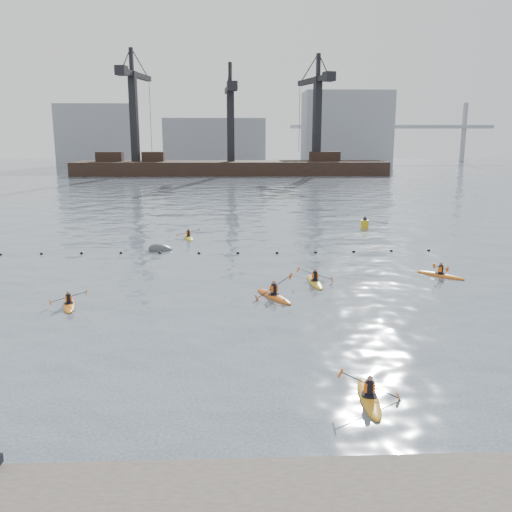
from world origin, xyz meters
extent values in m
plane|color=#384152|center=(0.00, 0.00, 0.00)|extent=(400.00, 400.00, 0.00)
sphere|color=black|center=(-17.00, 22.50, 0.03)|extent=(0.24, 0.24, 0.24)
sphere|color=black|center=(-14.00, 22.66, 0.03)|extent=(0.24, 0.24, 0.24)
sphere|color=black|center=(-11.00, 22.75, 0.03)|extent=(0.24, 0.24, 0.24)
sphere|color=black|center=(-8.00, 22.72, 0.03)|extent=(0.24, 0.24, 0.24)
sphere|color=black|center=(-5.00, 22.58, 0.03)|extent=(0.24, 0.24, 0.24)
sphere|color=black|center=(-2.00, 22.41, 0.03)|extent=(0.24, 0.24, 0.24)
sphere|color=black|center=(1.00, 22.28, 0.03)|extent=(0.24, 0.24, 0.24)
sphere|color=black|center=(4.00, 22.25, 0.03)|extent=(0.24, 0.24, 0.24)
sphere|color=black|center=(7.00, 22.34, 0.03)|extent=(0.24, 0.24, 0.24)
sphere|color=black|center=(10.00, 22.50, 0.03)|extent=(0.24, 0.24, 0.24)
sphere|color=black|center=(13.00, 22.66, 0.03)|extent=(0.24, 0.24, 0.24)
sphere|color=black|center=(16.00, 22.75, 0.03)|extent=(0.24, 0.24, 0.24)
cube|color=black|center=(0.00, 110.00, 0.85)|extent=(72.00, 12.00, 4.50)
cube|color=black|center=(-28.00, 110.00, 4.20)|extent=(6.00, 3.00, 2.20)
cube|color=black|center=(-18.00, 110.00, 4.20)|extent=(5.00, 3.00, 2.20)
cube|color=black|center=(22.00, 110.00, 4.20)|extent=(7.00, 3.00, 2.20)
cube|color=black|center=(-22.00, 110.00, 13.10)|extent=(1.85, 1.85, 20.00)
cube|color=black|center=(-21.53, 112.66, 22.50)|extent=(4.31, 17.93, 1.20)
cube|color=black|center=(-23.09, 103.80, 22.50)|extent=(2.62, 2.94, 2.00)
cube|color=black|center=(-22.00, 110.00, 25.60)|extent=(0.93, 0.93, 5.00)
cube|color=black|center=(0.00, 110.00, 11.60)|extent=(1.73, 1.73, 17.00)
cube|color=black|center=(-0.20, 112.24, 19.50)|extent=(2.50, 15.05, 1.20)
cube|color=black|center=(0.46, 104.77, 19.50)|extent=(2.42, 2.78, 2.00)
cube|color=black|center=(0.00, 110.00, 22.60)|extent=(0.87, 0.87, 5.00)
cube|color=black|center=(20.00, 110.00, 12.60)|extent=(1.96, 1.96, 19.00)
cube|color=black|center=(19.34, 112.46, 21.50)|extent=(5.56, 16.73, 1.20)
cube|color=black|center=(21.54, 104.25, 21.50)|extent=(2.80, 3.08, 2.00)
cube|color=black|center=(20.00, 110.00, 24.60)|extent=(0.98, 0.98, 5.00)
cube|color=gray|center=(-40.00, 150.00, 9.00)|extent=(22.00, 14.00, 18.00)
cube|color=gray|center=(-5.00, 150.00, 7.00)|extent=(30.00, 14.00, 14.00)
cube|color=gray|center=(35.00, 150.00, 11.00)|extent=(26.00, 14.00, 22.00)
cube|color=gray|center=(55.00, 170.00, 12.00)|extent=(70.00, 2.00, 1.20)
cylinder|color=gray|center=(30.00, 170.00, 10.00)|extent=(1.60, 1.60, 20.00)
cylinder|color=gray|center=(80.00, 170.00, 10.00)|extent=(1.60, 1.60, 20.00)
ellipsoid|color=#C75712|center=(2.92, 10.70, 0.04)|extent=(2.20, 3.40, 0.35)
cylinder|color=black|center=(2.92, 10.70, 0.18)|extent=(0.88, 0.88, 0.07)
cylinder|color=black|center=(2.92, 10.70, 0.49)|extent=(0.33, 0.33, 0.56)
cube|color=#FA5F0D|center=(2.92, 10.70, 0.51)|extent=(0.46, 0.39, 0.37)
sphere|color=#8C6651|center=(2.92, 10.70, 0.87)|extent=(0.23, 0.23, 0.23)
cylinder|color=black|center=(2.92, 10.70, 0.60)|extent=(1.95, 1.02, 1.06)
cube|color=#D85914|center=(1.93, 10.20, 0.12)|extent=(0.25, 0.23, 0.36)
cube|color=#D85914|center=(3.90, 11.21, 1.07)|extent=(0.25, 0.23, 0.36)
ellipsoid|color=orange|center=(5.31, -1.45, 0.04)|extent=(0.83, 3.17, 0.31)
cylinder|color=black|center=(5.31, -1.45, 0.17)|extent=(0.62, 0.62, 0.06)
cylinder|color=black|center=(5.31, -1.45, 0.44)|extent=(0.29, 0.29, 0.51)
cube|color=#FA5F0D|center=(5.31, -1.45, 0.46)|extent=(0.37, 0.24, 0.33)
sphere|color=#8C6651|center=(5.31, -1.45, 0.78)|extent=(0.21, 0.21, 0.21)
cylinder|color=black|center=(5.31, -1.45, 0.54)|extent=(1.96, 0.17, 0.95)
cube|color=#D85914|center=(4.31, -1.38, 0.96)|extent=(0.19, 0.15, 0.32)
cube|color=#D85914|center=(6.31, -1.52, 0.11)|extent=(0.19, 0.15, 0.32)
ellipsoid|color=orange|center=(-8.07, 9.56, 0.04)|extent=(1.35, 2.92, 0.29)
cylinder|color=black|center=(-8.07, 9.56, 0.15)|extent=(0.67, 0.67, 0.05)
cylinder|color=black|center=(-8.07, 9.56, 0.40)|extent=(0.27, 0.27, 0.47)
cube|color=#FA5F0D|center=(-8.07, 9.56, 0.42)|extent=(0.36, 0.28, 0.30)
sphere|color=#8C6651|center=(-8.07, 9.56, 0.72)|extent=(0.19, 0.19, 0.19)
cylinder|color=black|center=(-8.07, 9.56, 0.49)|extent=(1.87, 0.57, 0.46)
cube|color=#D85914|center=(-8.95, 9.30, 0.30)|extent=(0.14, 0.15, 0.31)
cube|color=#D85914|center=(-7.19, 9.81, 0.69)|extent=(0.14, 0.15, 0.31)
ellipsoid|color=gold|center=(5.66, 13.57, 0.04)|extent=(0.92, 3.36, 0.33)
cylinder|color=black|center=(5.66, 13.57, 0.18)|extent=(0.67, 0.67, 0.06)
cylinder|color=black|center=(5.66, 13.57, 0.47)|extent=(0.31, 0.31, 0.54)
cube|color=#FA5F0D|center=(5.66, 13.57, 0.49)|extent=(0.39, 0.26, 0.35)
sphere|color=#8C6651|center=(5.66, 13.57, 0.83)|extent=(0.22, 0.22, 0.22)
cylinder|color=black|center=(5.66, 13.57, 0.57)|extent=(2.17, 0.20, 0.79)
cube|color=#D85914|center=(4.60, 13.49, 0.92)|extent=(0.18, 0.16, 0.35)
cube|color=#D85914|center=(6.71, 13.65, 0.22)|extent=(0.18, 0.16, 0.35)
ellipsoid|color=orange|center=(14.00, 14.99, 0.04)|extent=(2.74, 2.76, 0.32)
cylinder|color=black|center=(14.00, 14.99, 0.17)|extent=(0.86, 0.86, 0.06)
cylinder|color=black|center=(14.00, 14.99, 0.46)|extent=(0.30, 0.30, 0.53)
cube|color=#FA5F0D|center=(14.00, 14.99, 0.48)|extent=(0.42, 0.42, 0.34)
sphere|color=#8C6651|center=(14.00, 14.99, 0.81)|extent=(0.21, 0.21, 0.21)
cylinder|color=black|center=(14.00, 14.99, 0.56)|extent=(1.55, 1.53, 0.69)
cube|color=#D85914|center=(14.73, 15.72, 0.25)|extent=(0.21, 0.21, 0.34)
cube|color=#D85914|center=(13.27, 14.26, 0.86)|extent=(0.21, 0.21, 0.34)
ellipsoid|color=yellow|center=(-3.33, 28.94, 0.04)|extent=(1.33, 3.12, 0.31)
cylinder|color=black|center=(-3.33, 28.94, 0.16)|extent=(0.70, 0.70, 0.06)
cylinder|color=black|center=(-3.33, 28.94, 0.43)|extent=(0.29, 0.29, 0.50)
cube|color=#FA5F0D|center=(-3.33, 28.94, 0.45)|extent=(0.39, 0.29, 0.33)
sphere|color=#8C6651|center=(-3.33, 28.94, 0.77)|extent=(0.20, 0.20, 0.20)
cylinder|color=black|center=(-3.33, 28.94, 0.53)|extent=(2.01, 0.53, 0.48)
cube|color=#D85914|center=(-4.28, 28.70, 0.32)|extent=(0.15, 0.16, 0.33)
cube|color=#D85914|center=(-2.39, 29.18, 0.73)|extent=(0.15, 0.16, 0.33)
ellipsoid|color=#393B3E|center=(-5.07, 23.78, 0.00)|extent=(2.31, 1.46, 1.40)
cylinder|color=gold|center=(13.49, 33.58, 0.32)|extent=(0.76, 0.76, 0.97)
cone|color=black|center=(13.49, 33.58, 1.03)|extent=(0.48, 0.48, 0.38)
camera|label=1|loc=(0.77, -18.30, 8.81)|focal=38.00mm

